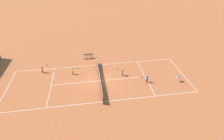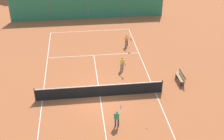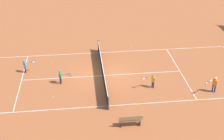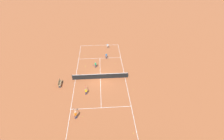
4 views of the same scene
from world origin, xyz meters
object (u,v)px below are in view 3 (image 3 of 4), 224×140
player_near_baseline (61,76)px  tennis_ball_by_net_right (212,49)px  tennis_net (103,70)px  tennis_ball_mid_court (52,62)px  tennis_ball_service_box (207,85)px  player_near_service (214,84)px  tennis_ball_near_corner (53,97)px  tennis_ball_alley_left (131,47)px  player_far_baseline (153,80)px  courtside_bench (131,120)px  player_far_service (25,65)px

player_near_baseline → tennis_ball_by_net_right: (-4.52, 13.88, -0.66)m
tennis_net → tennis_ball_mid_court: 5.08m
tennis_net → tennis_ball_service_box: tennis_net is taller
player_near_service → tennis_ball_near_corner: 11.75m
tennis_ball_alley_left → player_near_baseline: bearing=-48.1°
player_far_baseline → courtside_bench: player_far_baseline is taller
player_far_service → tennis_ball_alley_left: player_far_service is taller
tennis_ball_mid_court → tennis_ball_near_corner: bearing=4.4°
tennis_ball_mid_court → tennis_ball_alley_left: bearing=106.2°
tennis_net → courtside_bench: size_ratio=6.12×
tennis_ball_near_corner → tennis_ball_mid_court: bearing=-175.6°
player_near_baseline → courtside_bench: 7.12m
player_far_service → tennis_ball_by_net_right: (-2.46, 16.80, -0.63)m
tennis_ball_service_box → tennis_ball_near_corner: bearing=-89.0°
tennis_ball_by_net_right → tennis_ball_service_box: same height
tennis_net → tennis_ball_alley_left: bearing=147.4°
tennis_ball_mid_court → tennis_ball_alley_left: 7.67m
player_near_baseline → tennis_ball_alley_left: 8.63m
tennis_net → tennis_ball_mid_court: bearing=-123.5°
player_near_baseline → courtside_bench: size_ratio=0.79×
player_far_service → tennis_ball_service_box: size_ratio=17.22×
player_far_service → tennis_ball_alley_left: bearing=111.5°
tennis_ball_mid_court → tennis_ball_alley_left: same height
player_far_baseline → courtside_bench: bearing=-29.3°
player_far_baseline → player_near_baseline: size_ratio=0.95×
player_far_service → tennis_ball_alley_left: (-3.68, 9.33, -0.63)m
tennis_net → tennis_ball_service_box: (2.40, 7.78, -0.47)m
player_far_service → tennis_ball_alley_left: size_ratio=17.22×
tennis_net → tennis_ball_by_net_right: (-3.71, 10.63, -0.47)m
tennis_ball_near_corner → courtside_bench: courtside_bench is taller
player_near_service → courtside_bench: bearing=-65.1°
tennis_ball_mid_court → tennis_ball_service_box: 13.08m
player_far_baseline → player_near_baseline: bearing=-101.1°
player_far_baseline → player_near_baseline: player_near_baseline is taller
tennis_net → tennis_ball_near_corner: bearing=-55.6°
tennis_ball_near_corner → tennis_ball_mid_court: (-5.40, -0.41, 0.00)m
player_near_baseline → tennis_ball_by_net_right: player_near_baseline is taller
player_near_service → player_near_baseline: 11.43m
player_near_service → tennis_ball_alley_left: player_near_service is taller
tennis_ball_alley_left → courtside_bench: 11.45m
tennis_net → player_far_baseline: (2.15, 3.57, 0.16)m
player_far_baseline → tennis_ball_by_net_right: bearing=129.7°
player_near_baseline → tennis_ball_mid_court: size_ratio=17.86×
tennis_ball_service_box → courtside_bench: bearing=-59.0°
courtside_bench → player_far_service: bearing=-135.8°
player_far_service → player_far_baseline: 10.32m
player_far_baseline → tennis_ball_by_net_right: 9.20m
player_far_service → tennis_ball_by_net_right: 17.00m
courtside_bench → tennis_ball_near_corner: bearing=-126.6°
player_near_service → tennis_ball_mid_court: (-6.03, -12.13, -0.69)m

